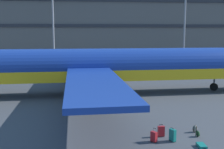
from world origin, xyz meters
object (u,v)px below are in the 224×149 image
Objects in this scene: suitcase_small at (154,137)px; backpack_teal at (198,134)px; airliner at (93,67)px; suitcase_orange at (202,146)px; suitcase_upright at (173,135)px; suitcase_large at (161,131)px; backpack_laid_flat at (195,129)px.

suitcase_small is 3.24m from backpack_teal.
suitcase_small is (3.57, -14.42, -2.78)m from airliner.
suitcase_orange is 1.86m from suitcase_upright.
suitcase_large is 1.01m from suitcase_upright.
suitcase_large is 1.12m from suitcase_small.
suitcase_upright is (1.22, -0.00, 0.06)m from suitcase_small.
suitcase_large reaches higher than backpack_laid_flat.
suitcase_upright is (-1.47, 1.10, 0.33)m from suitcase_orange.
airliner is 78.79× the size of backpack_laid_flat.
airliner reaches higher than suitcase_small.
backpack_laid_flat is at bearing -62.06° from airliner.
suitcase_orange is at bearing -105.35° from backpack_teal.
suitcase_upright is at bearing -161.50° from backpack_teal.
suitcase_small is at bearing 179.96° from suitcase_upright.
backpack_teal is (-0.12, -0.85, -0.04)m from backpack_laid_flat.
suitcase_small is 1.07× the size of suitcase_orange.
backpack_laid_flat is at bearing 35.99° from suitcase_upright.
airliner is 14.91m from backpack_laid_flat.
suitcase_orange is at bearing -22.36° from suitcase_small.
suitcase_orange is (2.68, -1.10, -0.26)m from suitcase_small.
suitcase_orange is 0.92× the size of suitcase_upright.
suitcase_orange is 1.82m from backpack_teal.
suitcase_large is 2.66m from backpack_laid_flat.
suitcase_small is 1.94× the size of backpack_teal.
backpack_teal is (3.17, 0.65, -0.17)m from suitcase_small.
backpack_teal is at bearing 74.65° from suitcase_orange.
airliner is 15.11m from suitcase_small.
airliner is 15.61m from backpack_teal.
suitcase_large is 2.81m from suitcase_orange.
airliner is at bearing 117.94° from backpack_laid_flat.
suitcase_large is at bearing 51.11° from suitcase_small.
suitcase_large is at bearing 120.49° from suitcase_upright.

